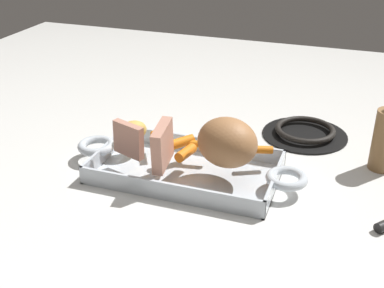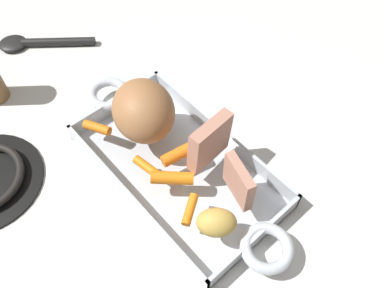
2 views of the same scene
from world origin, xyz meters
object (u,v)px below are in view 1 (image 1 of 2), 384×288
baby_carrot_center_left (200,144)px  baby_carrot_short (155,138)px  baby_carrot_long (260,150)px  roasting_dish (186,169)px  roast_slice_thick (128,140)px  potato_near_roast (133,131)px  pork_roast (227,143)px  roast_slice_outer (162,146)px  stove_burner_rear (305,132)px  baby_carrot_southeast (179,143)px  baby_carrot_center_right (184,152)px

baby_carrot_center_left → baby_carrot_short: bearing=-178.9°
baby_carrot_long → roasting_dish: bearing=-154.0°
roast_slice_thick → potato_near_roast: size_ratio=1.16×
baby_carrot_center_left → pork_roast: bearing=-36.1°
baby_carrot_long → roast_slice_outer: bearing=-147.2°
roast_slice_outer → stove_burner_rear: bearing=52.4°
roast_slice_thick → baby_carrot_long: size_ratio=1.38×
pork_roast → baby_carrot_southeast: bearing=162.5°
baby_carrot_center_left → potato_near_roast: size_ratio=0.94×
pork_roast → baby_carrot_short: pork_roast is taller
baby_carrot_short → roasting_dish: bearing=-29.2°
roast_slice_outer → stove_burner_rear: 0.39m
roast_slice_thick → baby_carrot_short: roast_slice_thick is taller
roasting_dish → roast_slice_outer: (-0.03, -0.04, 0.07)m
roast_slice_outer → potato_near_roast: (-0.10, 0.08, -0.02)m
roasting_dish → baby_carrot_southeast: (-0.03, 0.03, 0.04)m
roasting_dish → stove_burner_rear: roasting_dish is taller
baby_carrot_center_left → baby_carrot_long: bearing=7.4°
roast_slice_outer → baby_carrot_short: bearing=121.2°
baby_carrot_southeast → roasting_dish: bearing=-50.6°
baby_carrot_southeast → baby_carrot_center_right: (0.02, -0.03, -0.00)m
baby_carrot_short → baby_carrot_center_right: baby_carrot_center_right is taller
baby_carrot_center_left → baby_carrot_long: baby_carrot_long is taller
baby_carrot_center_left → stove_burner_rear: 0.29m
pork_roast → potato_near_roast: bearing=169.8°
roast_slice_outer → roast_slice_thick: (-0.08, 0.01, -0.01)m
pork_roast → baby_carrot_center_right: bearing=177.7°
baby_carrot_short → stove_burner_rear: baby_carrot_short is taller
baby_carrot_center_right → baby_carrot_short: bearing=150.9°
roast_slice_outer → stove_burner_rear: size_ratio=0.42×
roast_slice_outer → baby_carrot_center_left: bearing=63.8°
baby_carrot_center_right → potato_near_roast: size_ratio=0.91×
baby_carrot_southeast → baby_carrot_center_right: size_ratio=1.25×
pork_roast → baby_carrot_center_left: (-0.07, 0.05, -0.04)m
pork_roast → roast_slice_outer: (-0.12, -0.04, -0.01)m
stove_burner_rear → roast_slice_thick: bearing=-137.2°
pork_roast → baby_carrot_short: bearing=163.8°
baby_carrot_long → potato_near_roast: (-0.27, -0.03, 0.01)m
potato_near_roast → stove_burner_rear: size_ratio=0.30×
roasting_dish → baby_carrot_short: size_ratio=9.81×
baby_carrot_short → roast_slice_thick: bearing=-107.2°
baby_carrot_center_right → stove_burner_rear: size_ratio=0.27×
baby_carrot_center_left → roast_slice_thick: bearing=-147.6°
baby_carrot_short → stove_burner_rear: bearing=36.4°
roast_slice_thick → baby_carrot_long: 0.27m
baby_carrot_center_left → baby_carrot_long: 0.12m
roast_slice_outer → baby_carrot_long: roast_slice_outer is taller
baby_carrot_center_right → roast_slice_thick: bearing=-163.9°
baby_carrot_southeast → stove_burner_rear: (0.23, 0.23, -0.04)m
baby_carrot_long → stove_burner_rear: (0.07, 0.20, -0.04)m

